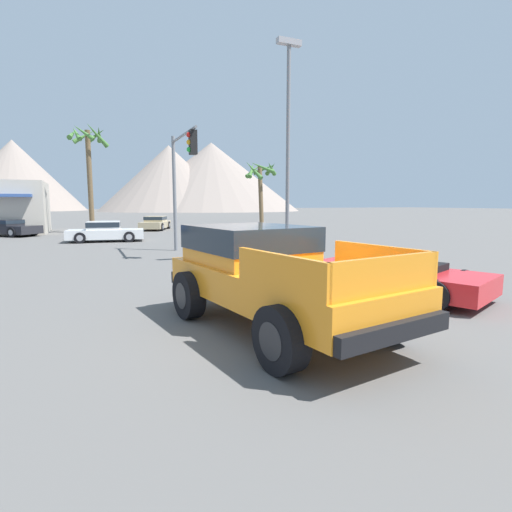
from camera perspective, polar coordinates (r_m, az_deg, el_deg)
The scene contains 11 objects.
ground_plane at distance 7.53m, azimuth 1.55°, elevation -9.55°, with size 320.00×320.00×0.00m, color #5B5956.
orange_pickup_truck at distance 7.23m, azimuth 1.66°, elevation -1.84°, with size 3.02×5.35×1.79m.
red_convertible_car at distance 10.31m, azimuth 19.02°, elevation -2.91°, with size 3.33×4.69×1.06m.
parked_car_white at distance 24.79m, azimuth -20.73°, elevation 3.32°, with size 4.38×2.27×1.18m.
parked_car_dark at distance 31.86m, azimuth -32.00°, elevation 3.47°, with size 4.43×4.21×1.11m.
parked_car_tan at distance 34.57m, azimuth -14.18°, elevation 4.62°, with size 3.29×4.79×1.13m.
traffic_light_main at distance 17.58m, azimuth -10.58°, elevation 12.27°, with size 0.38×4.07×5.24m.
street_lamp_post at distance 14.84m, azimuth 4.61°, elevation 17.13°, with size 0.90×0.24×7.83m.
palm_tree_tall at distance 33.82m, azimuth 0.67°, elevation 11.14°, with size 2.94×2.87×5.73m.
palm_tree_short at distance 32.64m, azimuth -22.84°, elevation 13.48°, with size 2.90×2.90×7.92m.
distant_mountain_range at distance 123.34m, azimuth -30.45°, elevation 9.67°, with size 150.42×69.49×20.65m.
Camera 1 is at (-3.05, -6.52, 2.22)m, focal length 28.00 mm.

